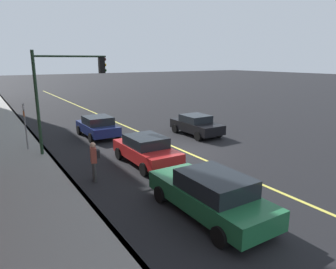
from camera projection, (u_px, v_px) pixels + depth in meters
name	position (u px, v px, depth m)	size (l,w,h in m)	color
ground	(183.00, 151.00, 17.13)	(200.00, 200.00, 0.00)	black
sidewalk_slab	(23.00, 179.00, 12.86)	(80.00, 3.48, 0.15)	gray
curb_edge	(63.00, 172.00, 13.72)	(80.00, 0.16, 0.15)	slate
lane_stripe_center	(183.00, 151.00, 17.13)	(80.00, 0.16, 0.01)	#D8CC4C
car_green	(210.00, 194.00, 9.88)	(4.78, 1.99, 1.47)	#1E6038
car_black	(196.00, 125.00, 20.58)	(3.92, 1.91, 1.36)	black
car_navy	(98.00, 126.00, 20.11)	(3.82, 1.96, 1.37)	navy
car_red	(146.00, 150.00, 14.85)	(4.17, 1.91, 1.39)	red
pedestrian_with_backpack	(94.00, 159.00, 12.64)	(0.44, 0.42, 1.69)	#383838
traffic_light_mast	(66.00, 84.00, 15.98)	(0.28, 3.85, 5.44)	#1E3823
street_sign_post	(25.00, 124.00, 16.59)	(0.60, 0.08, 2.69)	slate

